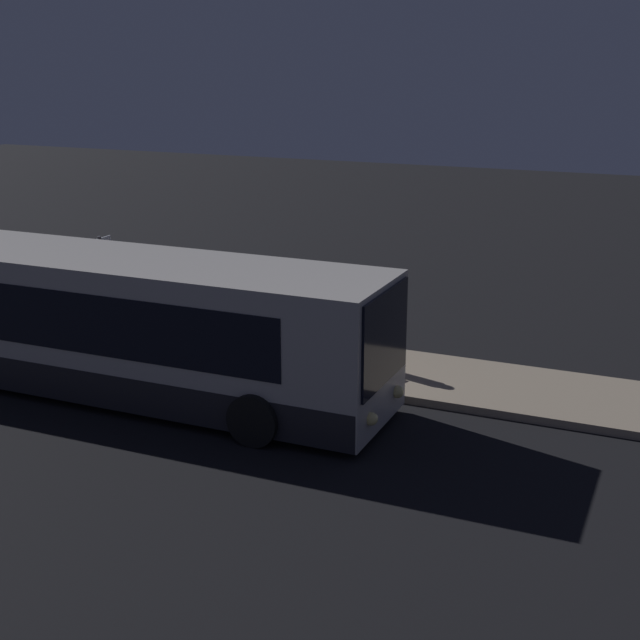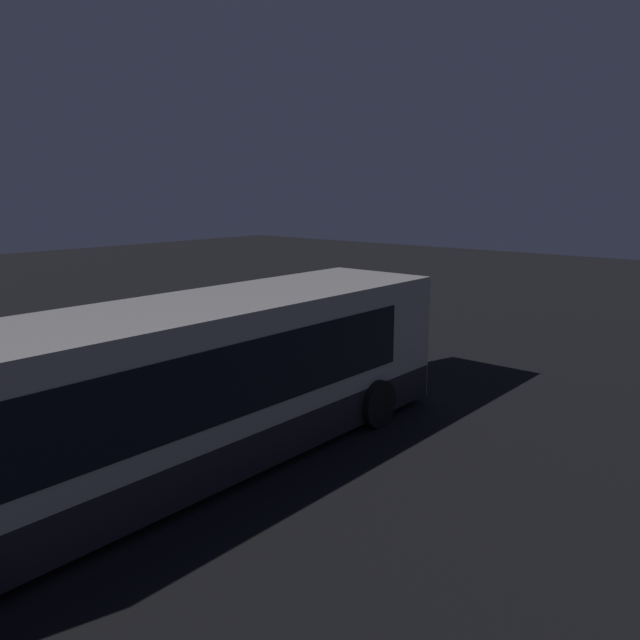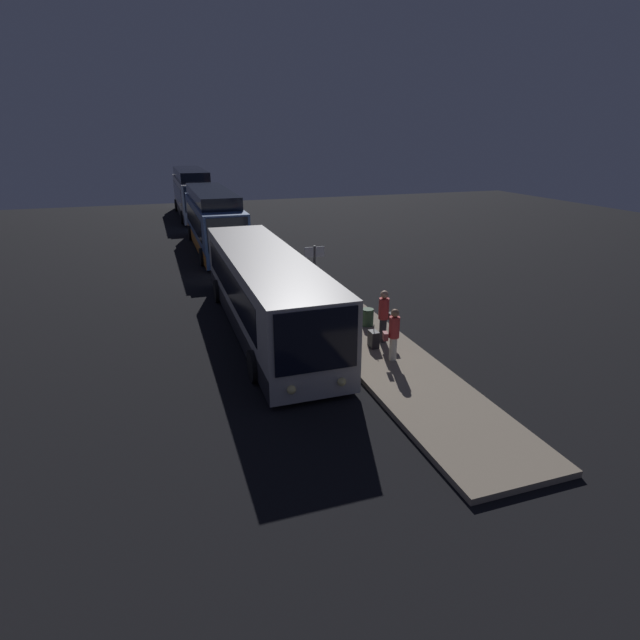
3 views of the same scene
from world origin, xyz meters
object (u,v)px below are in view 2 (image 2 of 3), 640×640
Objects in this scene: passenger_waiting at (181,344)px; bus_lead at (160,398)px; suitcase at (209,375)px; trash_bin at (120,387)px; passenger_boarding at (240,338)px.

bus_lead is at bearing -129.51° from passenger_waiting.
passenger_waiting is (3.01, 3.45, -0.24)m from bus_lead.
suitcase is 2.03m from trash_bin.
bus_lead is 6.78× the size of passenger_waiting.
passenger_waiting reaches higher than suitcase.
bus_lead is at bearing 48.55° from passenger_boarding.
trash_bin is (-1.57, 0.11, -0.68)m from passenger_waiting.
passenger_boarding is 3.16m from trash_bin.
trash_bin is at bearing 161.99° from suitcase.
passenger_waiting is (-1.49, 0.38, 0.07)m from passenger_boarding.
passenger_waiting is 0.96m from suitcase.
bus_lead reaches higher than passenger_boarding.
passenger_boarding reaches higher than trash_bin.
suitcase is at bearing 40.96° from bus_lead.
bus_lead is 3.94m from trash_bin.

